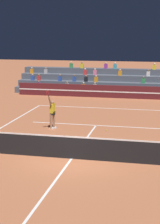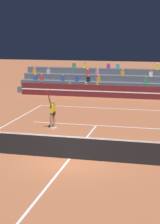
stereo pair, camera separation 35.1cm
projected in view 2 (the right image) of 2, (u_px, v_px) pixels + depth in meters
ground_plane at (70, 159)px, 17.04m from camera, size 120.00×120.00×0.00m
court_lines at (70, 159)px, 17.04m from camera, size 11.10×23.90×0.01m
tennis_net at (70, 147)px, 16.93m from camera, size 12.00×0.10×1.10m
sponsor_banner_wall at (118, 92)px, 32.78m from camera, size 18.00×0.26×1.10m
bleacher_stand at (123, 84)px, 35.74m from camera, size 19.72×3.80×2.83m
tennis_player at (53, 112)px, 22.20m from camera, size 0.39×1.07×2.46m
tennis_ball at (107, 130)px, 21.83m from camera, size 0.07×0.07×0.07m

